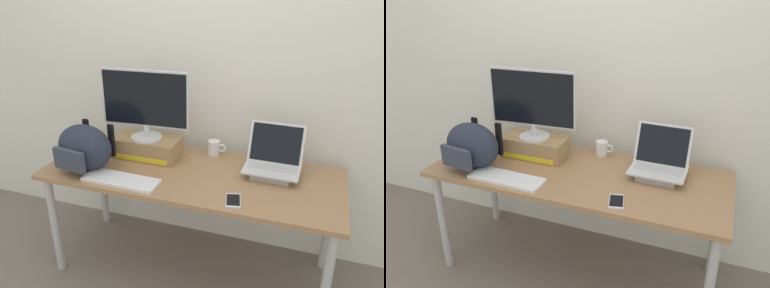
# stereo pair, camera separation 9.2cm
# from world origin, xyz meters

# --- Properties ---
(ground_plane) EXTENTS (20.00, 20.00, 0.00)m
(ground_plane) POSITION_xyz_m (0.00, 0.00, 0.00)
(ground_plane) COLOR #70665B
(back_wall) EXTENTS (7.00, 0.10, 2.60)m
(back_wall) POSITION_xyz_m (0.00, 0.45, 1.30)
(back_wall) COLOR silver
(back_wall) RESTS_ON ground
(desk) EXTENTS (1.76, 0.70, 0.72)m
(desk) POSITION_xyz_m (0.00, 0.00, 0.65)
(desk) COLOR #99704C
(desk) RESTS_ON ground
(toner_box_yellow) EXTENTS (0.41, 0.21, 0.13)m
(toner_box_yellow) POSITION_xyz_m (-0.34, 0.11, 0.78)
(toner_box_yellow) COLOR #9E7A51
(toner_box_yellow) RESTS_ON desk
(desktop_monitor) EXTENTS (0.56, 0.20, 0.44)m
(desktop_monitor) POSITION_xyz_m (-0.34, 0.11, 1.08)
(desktop_monitor) COLOR silver
(desktop_monitor) RESTS_ON toner_box_yellow
(open_laptop) EXTENTS (0.32, 0.26, 0.29)m
(open_laptop) POSITION_xyz_m (0.46, 0.12, 0.78)
(open_laptop) COLOR #ADADB2
(open_laptop) RESTS_ON desk
(external_keyboard) EXTENTS (0.45, 0.16, 0.02)m
(external_keyboard) POSITION_xyz_m (-0.34, -0.25, 0.73)
(external_keyboard) COLOR white
(external_keyboard) RESTS_ON desk
(messenger_backpack) EXTENTS (0.39, 0.32, 0.28)m
(messenger_backpack) POSITION_xyz_m (-0.62, -0.16, 0.86)
(messenger_backpack) COLOR #232838
(messenger_backpack) RESTS_ON desk
(coffee_mug) EXTENTS (0.12, 0.08, 0.10)m
(coffee_mug) POSITION_xyz_m (0.06, 0.27, 0.77)
(coffee_mug) COLOR silver
(coffee_mug) RESTS_ON desk
(cell_phone) EXTENTS (0.11, 0.15, 0.01)m
(cell_phone) POSITION_xyz_m (0.31, -0.25, 0.72)
(cell_phone) COLOR silver
(cell_phone) RESTS_ON desk
(plush_toy) EXTENTS (0.12, 0.12, 0.12)m
(plush_toy) POSITION_xyz_m (-0.77, 0.10, 0.78)
(plush_toy) COLOR #2393CC
(plush_toy) RESTS_ON desk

